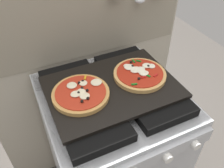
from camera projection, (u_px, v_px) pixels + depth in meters
name	position (u px, v px, depth m)	size (l,w,h in m)	color
kitchen_backsplash	(87.00, 67.00, 1.31)	(1.10, 0.09, 1.55)	#B2A893
stove	(112.00, 150.00, 1.30)	(0.60, 0.64, 0.90)	#B7BABF
baking_tray	(112.00, 87.00, 1.00)	(0.54, 0.38, 0.02)	black
pizza_left	(81.00, 93.00, 0.94)	(0.23, 0.23, 0.03)	tan
pizza_right	(140.00, 74.00, 1.04)	(0.23, 0.23, 0.03)	tan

